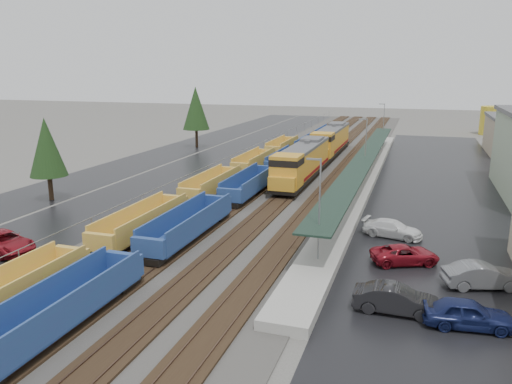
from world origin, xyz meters
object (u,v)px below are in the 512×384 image
parked_car_east_a (396,300)px  parked_car_east_c (393,229)px  locomotive_lead (302,162)px  locomotive_trail (331,141)px  storage_tank (495,121)px  parked_car_east_d (468,314)px  parked_car_east_e (483,276)px  parked_car_west_c (5,242)px  well_string_blue (250,185)px  well_string_yellow (182,202)px  parked_car_east_b (405,255)px

parked_car_east_a → parked_car_east_c: 14.04m
locomotive_lead → locomotive_trail: same height
locomotive_trail → storage_tank: bearing=53.0°
parked_car_east_d → parked_car_east_e: size_ratio=0.96×
parked_car_east_d → locomotive_lead: bearing=20.8°
parked_car_west_c → parked_car_east_d: parked_car_east_d is taller
storage_tank → parked_car_east_d: 93.72m
parked_car_east_a → storage_tank: bearing=-9.8°
well_string_blue → parked_car_west_c: bearing=-118.1°
locomotive_lead → parked_car_west_c: locomotive_lead is taller
locomotive_lead → parked_car_east_d: 37.22m
parked_car_west_c → parked_car_east_d: size_ratio=1.21×
parked_car_east_d → storage_tank: bearing=-13.9°
well_string_yellow → well_string_blue: well_string_blue is taller
locomotive_trail → parked_car_east_d: (17.01, -54.06, -1.74)m
well_string_yellow → parked_car_east_c: 20.22m
parked_car_west_c → parked_car_east_e: (34.69, 4.42, 0.02)m
storage_tank → parked_car_east_a: 93.73m
parked_car_west_c → parked_car_east_e: 34.97m
parked_car_east_a → parked_car_east_b: size_ratio=1.01×
locomotive_lead → parked_car_east_e: size_ratio=4.28×
locomotive_trail → parked_car_east_a: bearing=-76.2°
storage_tank → locomotive_trail: bearing=-127.0°
locomotive_lead → parked_car_east_e: 32.83m
well_string_blue → locomotive_lead: bearing=64.7°
parked_car_east_e → locomotive_trail: bearing=3.1°
locomotive_lead → parked_car_east_c: size_ratio=4.28×
parked_car_east_a → parked_car_east_b: parked_car_east_a is taller
parked_car_east_c → parked_car_east_b: bearing=-156.7°
parked_car_east_a → parked_car_east_e: bearing=-44.1°
storage_tank → parked_car_east_e: (-10.94, -87.00, -2.26)m
locomotive_trail → storage_tank: (29.29, 38.83, 0.53)m
well_string_yellow → well_string_blue: bearing=66.2°
parked_car_east_d → parked_car_west_c: bearing=81.1°
parked_car_east_c → parked_car_east_d: 15.35m
locomotive_lead → locomotive_trail: 21.00m
well_string_yellow → locomotive_lead: bearing=65.5°
parked_car_east_c → parked_car_east_d: bearing=-150.0°
parked_car_east_d → parked_car_east_e: parked_car_east_e is taller
parked_car_east_b → locomotive_trail: bearing=-6.7°
well_string_blue → parked_car_east_d: (21.01, -24.59, -0.35)m
storage_tank → well_string_yellow: bearing=-115.7°
well_string_yellow → parked_car_west_c: size_ratio=15.23×
well_string_yellow → storage_tank: (37.29, 77.35, 1.93)m
storage_tank → parked_car_east_d: bearing=-97.5°
locomotive_trail → well_string_yellow: (-8.00, -38.52, -1.41)m
locomotive_lead → parked_car_east_a: size_ratio=4.30×
parked_car_east_a → parked_car_east_c: (-0.99, 14.00, -0.09)m
well_string_blue → parked_car_east_a: (17.18, -24.02, -0.35)m
locomotive_trail → parked_car_west_c: locomotive_trail is taller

